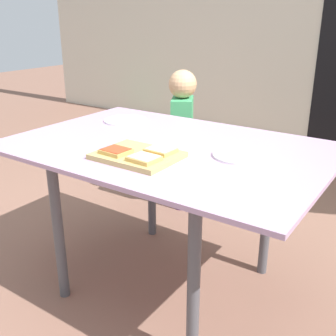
{
  "coord_description": "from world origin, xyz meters",
  "views": [
    {
      "loc": [
        1.01,
        -1.48,
        1.32
      ],
      "look_at": [
        0.0,
        0.0,
        0.65
      ],
      "focal_mm": 43.52,
      "sensor_mm": 36.0,
      "label": 1
    }
  ],
  "objects": [
    {
      "name": "ground_plane",
      "position": [
        0.0,
        0.0,
        0.0
      ],
      "size": [
        16.0,
        16.0,
        0.0
      ],
      "primitive_type": "plane",
      "color": "#825B4B"
    },
    {
      "name": "dining_table",
      "position": [
        0.0,
        0.0,
        0.67
      ],
      "size": [
        1.46,
        0.99,
        0.76
      ],
      "color": "#B391B4",
      "rests_on": "ground"
    },
    {
      "name": "garden_hose_coil",
      "position": [
        -2.45,
        2.46,
        0.01
      ],
      "size": [
        0.42,
        0.42,
        0.03
      ],
      "primitive_type": "cylinder",
      "color": "green",
      "rests_on": "ground"
    },
    {
      "name": "pizza_slice_near_right",
      "position": [
        0.08,
        -0.28,
        0.79
      ],
      "size": [
        0.12,
        0.11,
        0.02
      ],
      "color": "tan",
      "rests_on": "cutting_board"
    },
    {
      "name": "pizza_slice_near_left",
      "position": [
        -0.07,
        -0.27,
        0.79
      ],
      "size": [
        0.12,
        0.1,
        0.02
      ],
      "color": "tan",
      "rests_on": "cutting_board"
    },
    {
      "name": "cutting_board",
      "position": [
        0.0,
        -0.22,
        0.77
      ],
      "size": [
        0.34,
        0.27,
        0.02
      ],
      "primitive_type": "cube",
      "color": "tan",
      "rests_on": "dining_table"
    },
    {
      "name": "pizza_slice_far_right",
      "position": [
        0.07,
        -0.16,
        0.79
      ],
      "size": [
        0.12,
        0.1,
        0.02
      ],
      "color": "tan",
      "rests_on": "cutting_board"
    },
    {
      "name": "plate_white_left",
      "position": [
        -0.44,
        0.23,
        0.77
      ],
      "size": [
        0.24,
        0.24,
        0.01
      ],
      "primitive_type": "cylinder",
      "color": "white",
      "rests_on": "dining_table"
    },
    {
      "name": "plate_white_right",
      "position": [
        0.35,
        0.04,
        0.77
      ],
      "size": [
        0.24,
        0.24,
        0.01
      ],
      "primitive_type": "cylinder",
      "color": "white",
      "rests_on": "dining_table"
    },
    {
      "name": "child_left",
      "position": [
        -0.45,
        0.85,
        0.57
      ],
      "size": [
        0.24,
        0.28,
        0.98
      ],
      "color": "#402054",
      "rests_on": "ground"
    }
  ]
}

